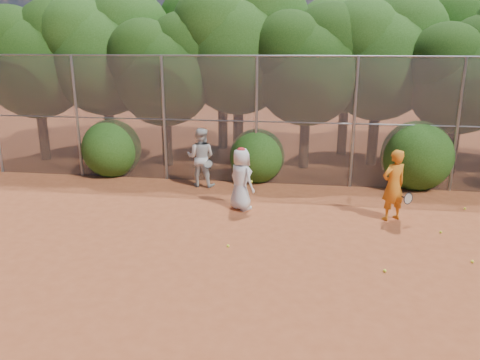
# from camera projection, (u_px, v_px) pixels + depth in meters

# --- Properties ---
(ground) EXTENTS (80.00, 80.00, 0.00)m
(ground) POSITION_uv_depth(u_px,v_px,m) (271.00, 269.00, 9.41)
(ground) COLOR #964321
(ground) RESTS_ON ground
(fence_back) EXTENTS (20.05, 0.09, 4.03)m
(fence_back) POSITION_uv_depth(u_px,v_px,m) (284.00, 121.00, 14.54)
(fence_back) COLOR gray
(fence_back) RESTS_ON ground
(tree_0) EXTENTS (4.38, 3.81, 6.00)m
(tree_0) POSITION_uv_depth(u_px,v_px,m) (36.00, 55.00, 17.25)
(tree_0) COLOR black
(tree_0) RESTS_ON ground
(tree_1) EXTENTS (4.64, 4.03, 6.35)m
(tree_1) POSITION_uv_depth(u_px,v_px,m) (105.00, 49.00, 17.31)
(tree_1) COLOR black
(tree_1) RESTS_ON ground
(tree_2) EXTENTS (3.99, 3.47, 5.47)m
(tree_2) POSITION_uv_depth(u_px,v_px,m) (165.00, 66.00, 16.46)
(tree_2) COLOR black
(tree_2) RESTS_ON ground
(tree_3) EXTENTS (4.89, 4.26, 6.70)m
(tree_3) POSITION_uv_depth(u_px,v_px,m) (240.00, 42.00, 16.83)
(tree_3) COLOR black
(tree_3) RESTS_ON ground
(tree_4) EXTENTS (4.19, 3.64, 5.73)m
(tree_4) POSITION_uv_depth(u_px,v_px,m) (309.00, 62.00, 16.09)
(tree_4) COLOR black
(tree_4) RESTS_ON ground
(tree_5) EXTENTS (4.51, 3.92, 6.17)m
(tree_5) POSITION_uv_depth(u_px,v_px,m) (381.00, 53.00, 16.42)
(tree_5) COLOR black
(tree_5) RESTS_ON ground
(tree_6) EXTENTS (3.86, 3.36, 5.29)m
(tree_6) POSITION_uv_depth(u_px,v_px,m) (463.00, 72.00, 15.27)
(tree_6) COLOR black
(tree_6) RESTS_ON ground
(tree_9) EXTENTS (4.83, 4.20, 6.62)m
(tree_9) POSITION_uv_depth(u_px,v_px,m) (106.00, 44.00, 19.59)
(tree_9) COLOR black
(tree_9) RESTS_ON ground
(tree_10) EXTENTS (5.15, 4.48, 7.06)m
(tree_10) POSITION_uv_depth(u_px,v_px,m) (224.00, 36.00, 19.00)
(tree_10) COLOR black
(tree_10) RESTS_ON ground
(tree_11) EXTENTS (4.64, 4.03, 6.35)m
(tree_11) POSITION_uv_depth(u_px,v_px,m) (349.00, 49.00, 18.04)
(tree_11) COLOR black
(tree_11) RESTS_ON ground
(tree_12) EXTENTS (5.02, 4.37, 6.88)m
(tree_12) POSITION_uv_depth(u_px,v_px,m) (469.00, 39.00, 17.89)
(tree_12) COLOR black
(tree_12) RESTS_ON ground
(bush_0) EXTENTS (2.00, 2.00, 2.00)m
(bush_0) POSITION_uv_depth(u_px,v_px,m) (112.00, 146.00, 15.95)
(bush_0) COLOR #1D4310
(bush_0) RESTS_ON ground
(bush_1) EXTENTS (1.80, 1.80, 1.80)m
(bush_1) POSITION_uv_depth(u_px,v_px,m) (257.00, 154.00, 15.27)
(bush_1) COLOR #1D4310
(bush_1) RESTS_ON ground
(bush_2) EXTENTS (2.20, 2.20, 2.20)m
(bush_2) POSITION_uv_depth(u_px,v_px,m) (417.00, 153.00, 14.51)
(bush_2) COLOR #1D4310
(bush_2) RESTS_ON ground
(player_yellow) EXTENTS (0.89, 0.72, 1.84)m
(player_yellow) POSITION_uv_depth(u_px,v_px,m) (393.00, 185.00, 11.80)
(player_yellow) COLOR orange
(player_yellow) RESTS_ON ground
(player_teen) EXTENTS (0.98, 0.95, 1.72)m
(player_teen) POSITION_uv_depth(u_px,v_px,m) (241.00, 179.00, 12.58)
(player_teen) COLOR silver
(player_teen) RESTS_ON ground
(player_white) EXTENTS (0.96, 0.81, 1.86)m
(player_white) POSITION_uv_depth(u_px,v_px,m) (201.00, 157.00, 14.64)
(player_white) COLOR silver
(player_white) RESTS_ON ground
(ball_0) EXTENTS (0.07, 0.07, 0.07)m
(ball_0) POSITION_uv_depth(u_px,v_px,m) (441.00, 232.00, 11.16)
(ball_0) COLOR yellow
(ball_0) RESTS_ON ground
(ball_1) EXTENTS (0.07, 0.07, 0.07)m
(ball_1) POSITION_uv_depth(u_px,v_px,m) (385.00, 271.00, 9.26)
(ball_1) COLOR yellow
(ball_1) RESTS_ON ground
(ball_2) EXTENTS (0.07, 0.07, 0.07)m
(ball_2) POSITION_uv_depth(u_px,v_px,m) (472.00, 262.00, 9.65)
(ball_2) COLOR yellow
(ball_2) RESTS_ON ground
(ball_3) EXTENTS (0.07, 0.07, 0.07)m
(ball_3) POSITION_uv_depth(u_px,v_px,m) (228.00, 246.00, 10.39)
(ball_3) COLOR yellow
(ball_3) RESTS_ON ground
(ball_4) EXTENTS (0.07, 0.07, 0.07)m
(ball_4) POSITION_uv_depth(u_px,v_px,m) (465.00, 209.00, 12.74)
(ball_4) COLOR yellow
(ball_4) RESTS_ON ground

